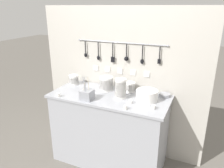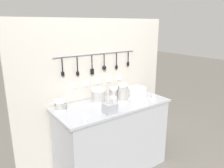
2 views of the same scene
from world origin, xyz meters
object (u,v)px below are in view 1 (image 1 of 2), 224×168
Objects in this scene: bowl_stack_tall_left at (130,87)px; cup_back_right at (125,107)px; cutlery_caddy at (87,95)px; cup_centre at (131,102)px; steel_mixing_bowl at (165,95)px; plate_stack at (147,95)px; cup_back_left at (154,107)px; bowl_stack_wide_centre at (121,89)px; bowl_stack_back_corner at (74,80)px; cup_front_left at (59,95)px; bowl_stack_nested_right at (106,84)px.

bowl_stack_tall_left is 0.50m from cup_back_right.
cutlery_caddy is 5.92× the size of cup_centre.
plate_stack is at bearing -130.34° from steel_mixing_bowl.
bowl_stack_tall_left is 2.74× the size of cup_back_left.
cup_back_right is at bearing -58.42° from bowl_stack_wide_centre.
bowl_stack_back_corner is 0.79m from bowl_stack_tall_left.
cup_front_left is at bearing -179.71° from cup_back_right.
cutlery_caddy is (-0.33, -0.19, -0.06)m from bowl_stack_wide_centre.
plate_stack reaches higher than cup_back_right.
cup_back_left and cup_centre have the same top height.
plate_stack is 5.46× the size of cup_front_left.
cup_front_left reaches higher than steel_mixing_bowl.
cup_back_right is (0.16, -0.25, -0.09)m from bowl_stack_wide_centre.
cup_back_right is at bearing -45.01° from bowl_stack_nested_right.
cup_back_left is at bearing 26.10° from cup_back_right.
steel_mixing_bowl is (1.21, 0.07, -0.05)m from bowl_stack_back_corner.
steel_mixing_bowl is at bearing 7.15° from bowl_stack_nested_right.
bowl_stack_nested_right is 0.73m from steel_mixing_bowl.
bowl_stack_tall_left is at bearing 4.01° from bowl_stack_back_corner.
cup_back_right is at bearing -153.90° from cup_back_left.
bowl_stack_wide_centre reaches higher than bowl_stack_back_corner.
bowl_stack_wide_centre reaches higher than cup_back_left.
bowl_stack_wide_centre reaches higher than cup_front_left.
cutlery_caddy reaches higher than cup_front_left.
cup_front_left is at bearing -168.70° from cutlery_caddy.
bowl_stack_nested_right is 0.66× the size of cutlery_caddy.
bowl_stack_nested_right is 0.31m from bowl_stack_tall_left.
bowl_stack_tall_left reaches higher than cup_back_left.
cup_centre reaches higher than steel_mixing_bowl.
bowl_stack_back_corner is 2.89× the size of cup_centre.
bowl_stack_back_corner is 0.50m from bowl_stack_nested_right.
cup_back_right is 0.16m from cup_centre.
cup_front_left is (-0.42, -0.42, -0.07)m from bowl_stack_nested_right.
cutlery_caddy is (0.42, -0.37, -0.01)m from bowl_stack_back_corner.
bowl_stack_back_corner is 2.89× the size of cup_back_left.
steel_mixing_bowl is (0.16, 0.19, -0.04)m from plate_stack.
steel_mixing_bowl is 0.59m from cup_back_right.
bowl_stack_back_corner is at bearing 166.57° from bowl_stack_wide_centre.
cup_back_right is at bearing -76.40° from bowl_stack_tall_left.
bowl_stack_wide_centre is at bearing 121.58° from cup_back_right.
bowl_stack_nested_right reaches higher than bowl_stack_back_corner.
cup_front_left is at bearing -155.88° from steel_mixing_bowl.
bowl_stack_tall_left is 0.31m from plate_stack.
bowl_stack_wide_centre is 0.31m from bowl_stack_nested_right.
bowl_stack_wide_centre is at bearing 29.55° from cutlery_caddy.
plate_stack reaches higher than cup_back_left.
steel_mixing_bowl is (0.46, 0.25, -0.10)m from bowl_stack_wide_centre.
plate_stack is 0.21m from cup_centre.
bowl_stack_wide_centre is 0.39m from cutlery_caddy.
cup_back_right is (0.49, -0.06, -0.03)m from cutlery_caddy.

